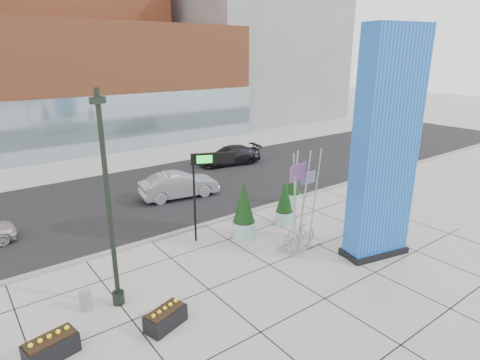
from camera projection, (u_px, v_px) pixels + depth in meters
ground at (236, 263)px, 16.82m from camera, size 160.00×160.00×0.00m
street_asphalt at (139, 197)px, 24.42m from camera, size 80.00×12.00×0.02m
curb_edge at (188, 229)px, 19.84m from camera, size 80.00×0.30×0.12m
tower_podium at (68, 87)px, 36.27m from camera, size 34.00×10.00×11.00m
tower_glass_front at (88, 127)px, 33.52m from camera, size 34.00×0.60×5.00m
building_grey_parking at (250, 48)px, 53.37m from camera, size 20.00×18.00×18.00m
blue_pylon at (385, 152)px, 16.23m from camera, size 3.06×1.86×9.49m
lamp_post at (111, 224)px, 13.17m from camera, size 0.51×0.41×7.43m
public_art_sculpture at (300, 222)px, 17.90m from camera, size 2.06×1.18×4.47m
concrete_bollard at (86, 299)px, 13.66m from camera, size 0.40×0.40×0.77m
overhead_street_sign at (207, 164)px, 18.12m from camera, size 1.87×0.97×4.19m
round_planter_east at (293, 186)px, 23.14m from camera, size 0.89×0.89×2.21m
round_planter_mid at (285, 203)px, 20.39m from camera, size 0.94×0.94×2.35m
round_planter_west at (244, 211)px, 18.82m from camera, size 1.12×1.12×2.80m
box_planter_north at (166, 317)px, 12.81m from camera, size 1.49×1.05×0.74m
box_planter_south at (51, 347)px, 11.49m from camera, size 1.54×0.97×0.79m
car_silver_mid at (179, 185)px, 24.21m from camera, size 4.90×2.34×1.55m
car_dark_east at (230, 156)px, 31.46m from camera, size 5.24×2.93×1.43m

